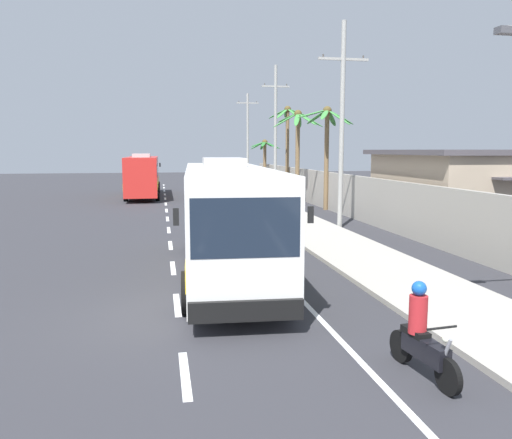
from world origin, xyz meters
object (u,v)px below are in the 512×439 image
pedestrian_near_kerb (291,207)px  palm_second (265,153)px  motorcycle_beside_bus (422,338)px  utility_pole_mid (342,123)px  utility_pole_distant (248,138)px  utility_pole_far (275,131)px  palm_third (298,138)px  coach_bus_far_lane (143,175)px  palm_fourth (327,136)px  coach_bus_foreground (227,214)px  palm_nearest (287,134)px

pedestrian_near_kerb → palm_second: 26.27m
motorcycle_beside_bus → utility_pole_mid: size_ratio=0.19×
utility_pole_distant → motorcycle_beside_bus: bearing=-95.9°
utility_pole_far → palm_second: bearing=82.6°
utility_pole_far → palm_second: size_ratio=2.08×
utility_pole_far → palm_third: utility_pole_far is taller
coach_bus_far_lane → palm_second: 13.77m
motorcycle_beside_bus → pedestrian_near_kerb: bearing=83.1°
motorcycle_beside_bus → utility_pole_distant: 46.79m
motorcycle_beside_bus → palm_fourth: 25.52m
coach_bus_far_lane → utility_pole_mid: bearing=-62.0°
pedestrian_near_kerb → utility_pole_distant: bearing=168.5°
pedestrian_near_kerb → utility_pole_mid: 4.88m
coach_bus_far_lane → palm_third: (11.17, -7.96, 2.89)m
palm_second → utility_pole_mid: bearing=-93.2°
utility_pole_far → coach_bus_foreground: bearing=-106.3°
utility_pole_mid → palm_second: 26.39m
coach_bus_far_lane → palm_third: palm_third is taller
utility_pole_mid → palm_third: 11.50m
motorcycle_beside_bus → utility_pole_mid: utility_pole_mid is taller
coach_bus_foreground → motorcycle_beside_bus: bearing=-74.0°
utility_pole_distant → palm_fourth: utility_pole_distant is taller
coach_bus_far_lane → palm_nearest: (12.06, -1.40, 3.39)m
coach_bus_foreground → utility_pole_mid: (6.83, 8.40, 3.35)m
utility_pole_far → utility_pole_distant: 14.87m
coach_bus_foreground → pedestrian_near_kerb: coach_bus_foreground is taller
coach_bus_foreground → utility_pole_far: (6.83, 23.27, 3.47)m
coach_bus_far_lane → utility_pole_far: (10.31, -4.54, 3.48)m
palm_nearest → palm_second: bearing=91.7°
coach_bus_foreground → utility_pole_distant: (7.16, 38.14, 3.23)m
palm_third → palm_fourth: bearing=-75.2°
palm_fourth → coach_bus_foreground: bearing=-118.1°
utility_pole_far → palm_nearest: 3.60m
coach_bus_foreground → motorcycle_beside_bus: 8.61m
coach_bus_foreground → coach_bus_far_lane: (-3.49, 27.82, -0.01)m
coach_bus_far_lane → utility_pole_distant: (10.65, 10.32, 3.24)m
palm_nearest → palm_fourth: palm_nearest is taller
coach_bus_far_lane → motorcycle_beside_bus: coach_bus_far_lane is taller
palm_fourth → palm_second: bearing=91.0°
coach_bus_far_lane → utility_pole_distant: utility_pole_distant is taller
palm_nearest → palm_third: size_ratio=1.13×
coach_bus_foreground → palm_fourth: size_ratio=1.76×
motorcycle_beside_bus → palm_third: size_ratio=0.29×
pedestrian_near_kerb → palm_nearest: palm_nearest is taller
palm_fourth → utility_pole_far: bearing=104.5°
utility_pole_distant → coach_bus_far_lane: bearing=-135.9°
palm_nearest → palm_second: size_ratio=1.53×
utility_pole_mid → pedestrian_near_kerb: bearing=169.6°
motorcycle_beside_bus → pedestrian_near_kerb: size_ratio=1.14×
coach_bus_foreground → utility_pole_distant: utility_pole_distant is taller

